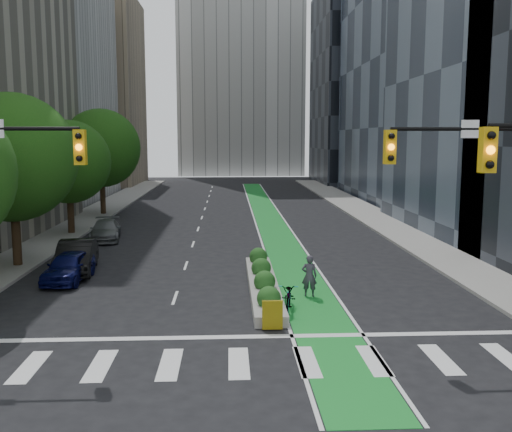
{
  "coord_description": "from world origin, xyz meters",
  "views": [
    {
      "loc": [
        -0.26,
        -16.91,
        6.51
      ],
      "look_at": [
        0.98,
        8.81,
        3.0
      ],
      "focal_mm": 40.0,
      "sensor_mm": 36.0,
      "label": 1
    }
  ],
  "objects": [
    {
      "name": "tree_midfar",
      "position": [
        -11.0,
        22.0,
        4.95
      ],
      "size": [
        5.6,
        5.6,
        7.76
      ],
      "color": "black",
      "rests_on": "ground"
    },
    {
      "name": "parked_car_left_far",
      "position": [
        -8.22,
        19.75,
        0.65
      ],
      "size": [
        2.4,
        4.67,
        1.3
      ],
      "primitive_type": "imported",
      "rotation": [
        0.0,
        0.0,
        0.13
      ],
      "color": "#585C5D",
      "rests_on": "ground"
    },
    {
      "name": "parked_car_left_mid",
      "position": [
        -7.73,
        10.75,
        0.78
      ],
      "size": [
        2.2,
        4.9,
        1.56
      ],
      "primitive_type": "imported",
      "rotation": [
        0.0,
        0.0,
        0.12
      ],
      "color": "black",
      "rests_on": "ground"
    },
    {
      "name": "parked_car_left_near",
      "position": [
        -7.61,
        9.01,
        0.68
      ],
      "size": [
        1.85,
        4.1,
        1.37
      ],
      "primitive_type": "imported",
      "rotation": [
        0.0,
        0.0,
        -0.06
      ],
      "color": "#0B0F46",
      "rests_on": "ground"
    },
    {
      "name": "building_glass_far",
      "position": [
        21.0,
        45.0,
        21.0
      ],
      "size": [
        14.0,
        24.0,
        42.0
      ],
      "primitive_type": "cube",
      "color": "#19212D",
      "rests_on": "ground"
    },
    {
      "name": "cyclist",
      "position": [
        3.05,
        5.95,
        0.87
      ],
      "size": [
        0.7,
        0.52,
        1.75
      ],
      "primitive_type": "imported",
      "rotation": [
        0.0,
        0.0,
        2.97
      ],
      "color": "#3B3742",
      "rests_on": "ground"
    },
    {
      "name": "ground",
      "position": [
        0.0,
        0.0,
        0.0
      ],
      "size": [
        160.0,
        160.0,
        0.0
      ],
      "primitive_type": "plane",
      "color": "black",
      "rests_on": "ground"
    },
    {
      "name": "median_planter",
      "position": [
        1.2,
        7.04,
        0.37
      ],
      "size": [
        1.2,
        10.26,
        1.1
      ],
      "color": "gray",
      "rests_on": "ground"
    },
    {
      "name": "sidewalk_left",
      "position": [
        -11.8,
        25.0,
        0.07
      ],
      "size": [
        3.6,
        90.0,
        0.15
      ],
      "primitive_type": "cube",
      "color": "gray",
      "rests_on": "ground"
    },
    {
      "name": "sidewalk_right",
      "position": [
        11.8,
        25.0,
        0.07
      ],
      "size": [
        3.6,
        90.0,
        0.15
      ],
      "primitive_type": "cube",
      "color": "gray",
      "rests_on": "ground"
    },
    {
      "name": "tree_mid",
      "position": [
        -11.0,
        12.0,
        5.57
      ],
      "size": [
        6.4,
        6.4,
        8.78
      ],
      "color": "black",
      "rests_on": "ground"
    },
    {
      "name": "bicycle",
      "position": [
        2.0,
        4.04,
        0.56
      ],
      "size": [
        1.05,
        2.22,
        1.12
      ],
      "primitive_type": "imported",
      "rotation": [
        0.0,
        0.0,
        -0.15
      ],
      "color": "gray",
      "rests_on": "ground"
    },
    {
      "name": "building_dark_end",
      "position": [
        20.0,
        68.0,
        14.0
      ],
      "size": [
        14.0,
        18.0,
        28.0
      ],
      "primitive_type": "cube",
      "color": "black",
      "rests_on": "ground"
    },
    {
      "name": "bike_lane_paint",
      "position": [
        3.0,
        30.0,
        0.01
      ],
      "size": [
        2.2,
        70.0,
        0.01
      ],
      "primitive_type": "cube",
      "color": "#17832B",
      "rests_on": "ground"
    },
    {
      "name": "building_tan_far",
      "position": [
        -20.0,
        66.0,
        13.0
      ],
      "size": [
        14.0,
        16.0,
        26.0
      ],
      "primitive_type": "cube",
      "color": "tan",
      "rests_on": "ground"
    },
    {
      "name": "tree_far",
      "position": [
        -11.0,
        32.0,
        5.69
      ],
      "size": [
        6.6,
        6.6,
        9.0
      ],
      "color": "black",
      "rests_on": "ground"
    }
  ]
}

